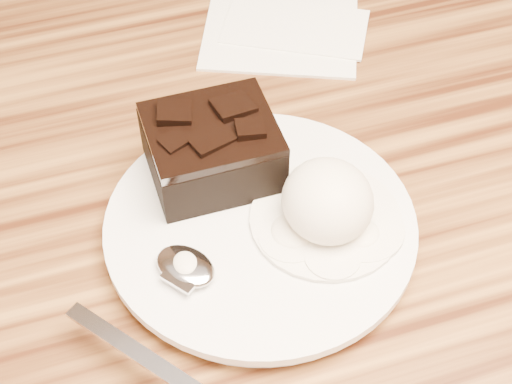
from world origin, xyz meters
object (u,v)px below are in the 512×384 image
object	(u,v)px
ice_cream_scoop	(328,201)
spoon	(186,268)
napkin	(281,24)
plate	(260,230)
brownie	(212,152)

from	to	relation	value
ice_cream_scoop	spoon	world-z (taller)	ice_cream_scoop
spoon	napkin	size ratio (longest dim) A/B	1.26
ice_cream_scoop	napkin	bearing A→B (deg)	77.84
plate	spoon	xyz separation A→B (m)	(-0.06, -0.03, 0.01)
plate	napkin	xyz separation A→B (m)	(0.10, 0.23, -0.01)
brownie	ice_cream_scoop	bearing A→B (deg)	-48.68
napkin	plate	bearing A→B (deg)	-112.89
napkin	ice_cream_scoop	bearing A→B (deg)	-102.16
plate	ice_cream_scoop	xyz separation A→B (m)	(0.04, -0.01, 0.03)
ice_cream_scoop	spoon	distance (m)	0.11
ice_cream_scoop	spoon	size ratio (longest dim) A/B	0.39
plate	ice_cream_scoop	size ratio (longest dim) A/B	3.29
brownie	ice_cream_scoop	xyz separation A→B (m)	(0.06, -0.07, 0.00)
brownie	ice_cream_scoop	distance (m)	0.09
napkin	spoon	bearing A→B (deg)	-121.86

